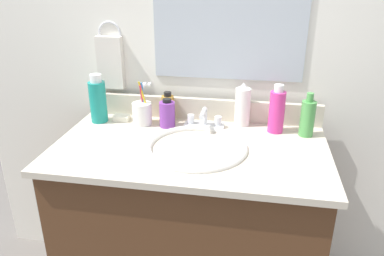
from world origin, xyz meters
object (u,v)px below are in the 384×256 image
object	(u,v)px
bottle_cream_purple	(167,114)
hand_towel	(111,63)
faucet	(204,121)
bottle_soap_pink	(277,111)
bottle_lotion_white	(243,106)
soap_bar	(122,118)
bottle_toner_green	(308,118)
bottle_mouthwash_teal	(98,100)
bottle_oil_amber	(168,107)
cup_white_ceramic	(142,113)

from	to	relation	value
bottle_cream_purple	hand_towel	bearing A→B (deg)	155.33
faucet	bottle_soap_pink	bearing A→B (deg)	1.73
bottle_lotion_white	soap_bar	world-z (taller)	bottle_lotion_white
bottle_toner_green	bottle_mouthwash_teal	xyz separation A→B (m)	(-0.83, -0.00, 0.02)
bottle_lotion_white	bottle_mouthwash_teal	distance (m)	0.59
bottle_toner_green	bottle_oil_amber	bearing A→B (deg)	173.36
bottle_soap_pink	bottle_cream_purple	bearing A→B (deg)	-176.97
faucet	bottle_toner_green	world-z (taller)	bottle_toner_green
bottle_lotion_white	bottle_oil_amber	world-z (taller)	bottle_lotion_white
bottle_soap_pink	soap_bar	bearing A→B (deg)	179.60
bottle_soap_pink	cup_white_ceramic	distance (m)	0.53
bottle_lotion_white	bottle_mouthwash_teal	size ratio (longest dim) A/B	0.88
bottle_oil_amber	soap_bar	distance (m)	0.20
bottle_cream_purple	bottle_mouthwash_teal	xyz separation A→B (m)	(-0.29, 0.00, 0.04)
hand_towel	bottle_soap_pink	world-z (taller)	hand_towel
bottle_oil_amber	bottle_soap_pink	size ratio (longest dim) A/B	0.64
faucet	bottle_oil_amber	distance (m)	0.17
bottle_lotion_white	bottle_toner_green	xyz separation A→B (m)	(0.25, -0.07, -0.01)
faucet	soap_bar	distance (m)	0.35
bottle_oil_amber	cup_white_ceramic	size ratio (longest dim) A/B	0.67
faucet	bottle_soap_pink	size ratio (longest dim) A/B	0.84
bottle_lotion_white	bottle_mouthwash_teal	world-z (taller)	bottle_mouthwash_teal
hand_towel	bottle_cream_purple	distance (m)	0.34
bottle_lotion_white	bottle_cream_purple	xyz separation A→B (m)	(-0.29, -0.07, -0.03)
faucet	bottle_oil_amber	xyz separation A→B (m)	(-0.16, 0.06, 0.03)
bottle_oil_amber	cup_white_ceramic	world-z (taller)	cup_white_ceramic
faucet	bottle_lotion_white	size ratio (longest dim) A/B	0.90
faucet	bottle_soap_pink	world-z (taller)	bottle_soap_pink
bottle_cream_purple	soap_bar	distance (m)	0.21
bottle_mouthwash_teal	bottle_lotion_white	bearing A→B (deg)	6.43
hand_towel	cup_white_ceramic	distance (m)	0.27
bottle_cream_purple	bottle_mouthwash_teal	size ratio (longest dim) A/B	0.58
bottle_mouthwash_teal	soap_bar	distance (m)	0.12
bottle_lotion_white	bottle_toner_green	size ratio (longest dim) A/B	1.05
faucet	bottle_oil_amber	world-z (taller)	bottle_oil_amber
bottle_cream_purple	bottle_oil_amber	size ratio (longest dim) A/B	0.96
bottle_lotion_white	bottle_mouthwash_teal	bearing A→B (deg)	-173.57
bottle_soap_pink	bottle_mouthwash_teal	bearing A→B (deg)	-178.59
bottle_cream_purple	soap_bar	size ratio (longest dim) A/B	1.82
hand_towel	bottle_toner_green	size ratio (longest dim) A/B	1.30
faucet	cup_white_ceramic	xyz separation A→B (m)	(-0.25, -0.01, 0.02)
soap_bar	cup_white_ceramic	bearing A→B (deg)	-11.42
soap_bar	bottle_toner_green	bearing A→B (deg)	-1.69
bottle_cream_purple	bottle_soap_pink	size ratio (longest dim) A/B	0.62
bottle_oil_amber	bottle_toner_green	distance (m)	0.56
faucet	bottle_soap_pink	xyz separation A→B (m)	(0.28, 0.01, 0.06)
hand_towel	bottle_soap_pink	bearing A→B (deg)	-8.32
faucet	soap_bar	world-z (taller)	faucet
bottle_toner_green	bottle_mouthwash_teal	size ratio (longest dim) A/B	0.84
bottle_oil_amber	bottle_soap_pink	distance (m)	0.44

